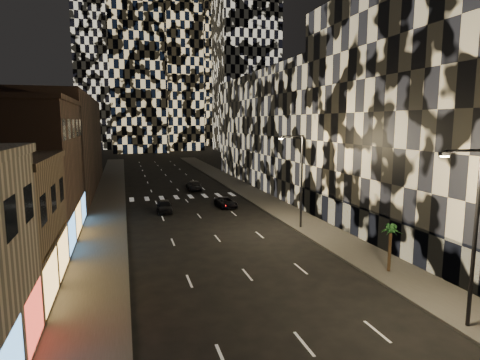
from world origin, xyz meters
TOP-DOWN VIEW (x-y plane):
  - sidewalk_left at (-10.00, 50.00)m, footprint 4.00×120.00m
  - sidewalk_right at (10.00, 50.00)m, footprint 4.00×120.00m
  - curb_left at (-7.90, 50.00)m, footprint 0.20×120.00m
  - curb_right at (7.90, 50.00)m, footprint 0.20×120.00m
  - retail_brown at (-17.00, 33.50)m, footprint 10.00×15.00m
  - retail_filler_left at (-17.00, 60.00)m, footprint 10.00×40.00m
  - midrise_right at (20.00, 24.50)m, footprint 16.00×25.00m
  - midrise_base at (12.30, 24.50)m, footprint 0.60×25.00m
  - midrise_filler_right at (20.00, 57.00)m, footprint 16.00×40.00m
  - tower_right_mid at (35.00, 135.00)m, footprint 20.00×20.00m
  - tower_center_low at (-2.00, 140.00)m, footprint 18.00×18.00m
  - streetlight_near at (8.35, 10.00)m, footprint 2.55×0.25m
  - streetlight_far at (8.35, 30.00)m, footprint 2.55×0.25m
  - car_dark_midlane at (-3.50, 41.02)m, footprint 1.90×4.29m
  - car_dark_oncoming at (2.37, 55.12)m, footprint 2.38×5.23m
  - car_dark_rightlane at (4.00, 41.66)m, footprint 2.30×4.47m
  - palm_tree at (9.53, 17.58)m, footprint 1.70×1.69m

SIDE VIEW (x-z plane):
  - sidewalk_left at x=-10.00m, z-range 0.00..0.15m
  - sidewalk_right at x=10.00m, z-range 0.00..0.15m
  - curb_left at x=-7.90m, z-range 0.00..0.15m
  - curb_right at x=7.90m, z-range 0.00..0.15m
  - car_dark_rightlane at x=4.00m, z-range 0.00..1.20m
  - car_dark_midlane at x=-3.50m, z-range 0.00..1.44m
  - car_dark_oncoming at x=2.37m, z-range 0.00..1.48m
  - midrise_base at x=12.30m, z-range 0.00..3.00m
  - palm_tree at x=9.53m, z-range 1.24..4.57m
  - streetlight_near at x=8.35m, z-range 0.85..9.85m
  - streetlight_far at x=8.35m, z-range 0.85..9.85m
  - retail_brown at x=-17.00m, z-range 0.00..12.00m
  - retail_filler_left at x=-17.00m, z-range 0.00..14.00m
  - midrise_filler_right at x=20.00m, z-range 0.00..18.00m
  - midrise_right at x=20.00m, z-range 0.00..22.00m
  - tower_center_low at x=-2.00m, z-range 0.00..95.00m
  - tower_right_mid at x=35.00m, z-range 0.00..100.00m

